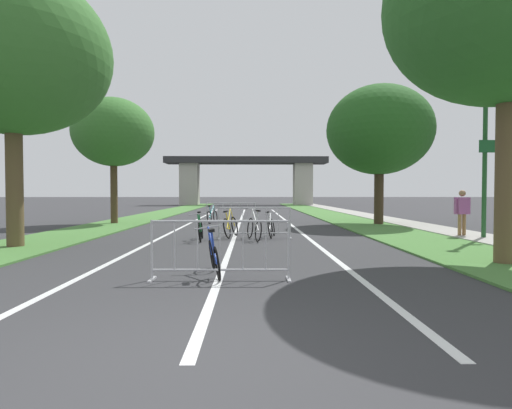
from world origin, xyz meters
The scene contains 23 objects.
ground_plane centered at (0.00, 0.00, 0.00)m, with size 300.00×300.00×0.00m, color #333335.
grass_verge_left centered at (-5.92, 23.48, 0.03)m, with size 2.76×57.40×0.05m, color #477A38.
grass_verge_right centered at (5.92, 23.48, 0.03)m, with size 2.76×57.40×0.05m, color #477A38.
sidewalk_path_right centered at (8.17, 23.48, 0.04)m, with size 1.74×57.40×0.08m, color #9E9B93.
lane_stripe_center centered at (0.00, 16.60, 0.00)m, with size 0.14×33.21×0.01m, color silver.
lane_stripe_right_lane centered at (2.50, 16.60, 0.00)m, with size 0.14×33.21×0.01m, color silver.
lane_stripe_left_lane centered at (-2.50, 16.60, 0.00)m, with size 0.14×33.21×0.01m, color silver.
overpass_bridge centered at (0.00, 47.44, 4.10)m, with size 20.30×3.39×6.04m.
tree_left_oak_near centered at (-5.96, 7.69, 5.35)m, with size 5.25×5.25×7.60m.
tree_left_oak_mid centered at (-6.14, 16.26, 4.47)m, with size 3.91×3.91×6.15m.
tree_right_cypress_far centered at (5.91, 4.88, 5.50)m, with size 5.05×5.05×7.67m.
tree_right_maple_mid centered at (6.68, 15.59, 4.50)m, with size 4.98×4.98×6.63m.
lamppost_with_sign centered at (8.17, 9.47, 3.40)m, with size 0.56×0.32×5.78m.
crowd_barrier_nearest centered at (0.03, 3.48, 0.52)m, with size 2.45×0.46×1.05m.
crowd_barrier_second centered at (0.70, 9.87, 0.52)m, with size 2.46×0.58×1.05m.
crowd_barrier_third centered at (-0.41, 16.27, 0.52)m, with size 2.46×0.52×1.05m.
bicycle_teal_0 centered at (-1.38, 16.78, 0.36)m, with size 0.54×1.59×0.92m.
bicycle_yellow_1 centered at (-0.13, 10.28, 0.39)m, with size 0.54×1.68×1.05m.
bicycle_silver_2 centered at (1.27, 10.29, 0.35)m, with size 0.44×1.57×0.91m.
bicycle_blue_3 centered at (-0.12, 3.90, 0.36)m, with size 0.63×1.61×0.90m.
bicycle_white_4 centered at (0.68, 9.46, 0.39)m, with size 0.55×1.70×1.02m.
bicycle_green_5 centered at (-1.05, 9.39, 0.35)m, with size 0.55×1.71×0.92m.
pedestrian_strolling centered at (7.75, 10.05, 0.99)m, with size 0.58×0.35×1.62m.
Camera 1 is at (0.56, -3.50, 1.52)m, focal length 28.21 mm.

